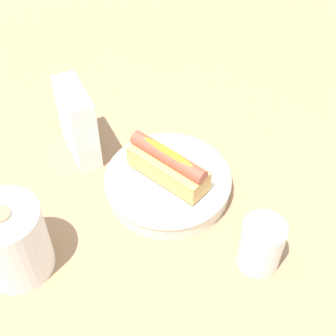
# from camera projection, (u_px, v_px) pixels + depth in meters

# --- Properties ---
(ground_plane) EXTENTS (2.40, 2.40, 0.00)m
(ground_plane) POSITION_uv_depth(u_px,v_px,m) (177.00, 193.00, 0.88)
(ground_plane) COLOR #9E7A56
(serving_bowl) EXTENTS (0.23, 0.23, 0.04)m
(serving_bowl) POSITION_uv_depth(u_px,v_px,m) (168.00, 182.00, 0.87)
(serving_bowl) COLOR silver
(serving_bowl) RESTS_ON ground_plane
(hotdog_front) EXTENTS (0.16, 0.09, 0.06)m
(hotdog_front) POSITION_uv_depth(u_px,v_px,m) (168.00, 165.00, 0.83)
(hotdog_front) COLOR tan
(hotdog_front) RESTS_ON serving_bowl
(water_glass) EXTENTS (0.07, 0.07, 0.09)m
(water_glass) POSITION_uv_depth(u_px,v_px,m) (261.00, 246.00, 0.75)
(water_glass) COLOR white
(water_glass) RESTS_ON ground_plane
(paper_towel_roll) EXTENTS (0.11, 0.11, 0.13)m
(paper_towel_roll) POSITION_uv_depth(u_px,v_px,m) (11.00, 241.00, 0.73)
(paper_towel_roll) COLOR white
(paper_towel_roll) RESTS_ON ground_plane
(napkin_box) EXTENTS (0.11, 0.05, 0.15)m
(napkin_box) POSITION_uv_depth(u_px,v_px,m) (78.00, 123.00, 0.89)
(napkin_box) COLOR white
(napkin_box) RESTS_ON ground_plane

